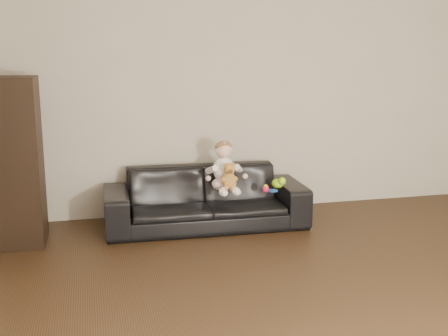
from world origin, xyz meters
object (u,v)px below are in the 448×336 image
object	(u,v)px
sofa	(205,198)
toy_rattle	(266,189)
toy_green	(277,183)
teddy_bear	(229,176)
cabinet	(19,162)
baby	(224,169)
toy_blue_disc	(273,191)

from	to	relation	value
sofa	toy_rattle	bearing A→B (deg)	-25.21
sofa	toy_green	xyz separation A→B (m)	(0.69, -0.13, 0.14)
toy_rattle	teddy_bear	bearing A→B (deg)	177.85
cabinet	toy_green	size ratio (longest dim) A/B	10.75
baby	toy_green	xyz separation A→B (m)	(0.53, -0.03, -0.16)
cabinet	toy_green	bearing A→B (deg)	-0.46
cabinet	baby	world-z (taller)	cabinet
teddy_bear	toy_blue_disc	xyz separation A→B (m)	(0.43, 0.01, -0.17)
sofa	teddy_bear	world-z (taller)	teddy_bear
baby	teddy_bear	xyz separation A→B (m)	(0.01, -0.15, -0.04)
toy_rattle	toy_blue_disc	world-z (taller)	toy_rattle
cabinet	toy_blue_disc	size ratio (longest dim) A/B	15.63
toy_green	toy_rattle	distance (m)	0.21
sofa	toy_blue_disc	world-z (taller)	sofa
baby	teddy_bear	world-z (taller)	baby
cabinet	teddy_bear	xyz separation A→B (m)	(1.85, -0.18, -0.19)
sofa	cabinet	xyz separation A→B (m)	(-1.68, -0.08, 0.46)
cabinet	sofa	bearing A→B (deg)	3.54
baby	toy_blue_disc	bearing A→B (deg)	-12.84
sofa	baby	xyz separation A→B (m)	(0.16, -0.11, 0.30)
teddy_bear	toy_blue_disc	distance (m)	0.47
baby	toy_green	distance (m)	0.55
baby	toy_blue_disc	distance (m)	0.51
cabinet	teddy_bear	size ratio (longest dim) A/B	5.99
toy_green	toy_rattle	world-z (taller)	toy_green
toy_green	teddy_bear	bearing A→B (deg)	-167.07
toy_blue_disc	toy_green	bearing A→B (deg)	51.91
cabinet	toy_blue_disc	xyz separation A→B (m)	(2.29, -0.17, -0.36)
toy_rattle	toy_blue_disc	size ratio (longest dim) A/B	0.70
teddy_bear	toy_blue_disc	world-z (taller)	teddy_bear
cabinet	toy_blue_disc	bearing A→B (deg)	-3.15
sofa	baby	world-z (taller)	baby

